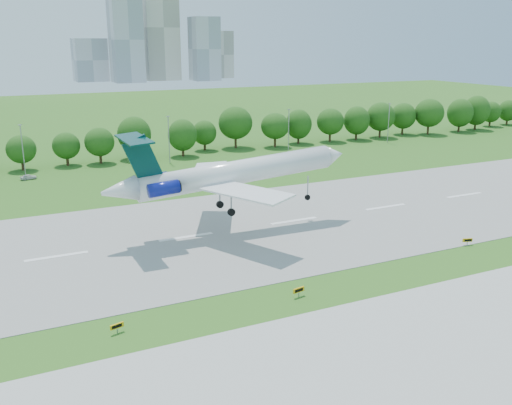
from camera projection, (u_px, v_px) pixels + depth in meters
name	position (u px, v px, depth m)	size (l,w,h in m)	color
ground	(251.00, 298.00, 70.48)	(600.00, 600.00, 0.00)	#275C18
runway	(186.00, 237.00, 92.16)	(400.00, 45.00, 0.08)	gray
taxiway	(331.00, 371.00, 54.85)	(400.00, 23.00, 0.08)	#ADADA8
tree_line	(102.00, 138.00, 148.61)	(288.40, 8.40, 10.40)	#382314
light_poles	(100.00, 144.00, 138.86)	(175.90, 0.25, 12.19)	gray
skyline	(155.00, 40.00, 442.55)	(127.00, 52.00, 80.00)	#B2B2B7
airliner	(226.00, 173.00, 92.40)	(42.73, 31.18, 13.85)	white
taxi_sign_left	(117.00, 326.00, 61.89)	(1.57, 0.60, 1.11)	gray
taxi_sign_centre	(299.00, 290.00, 70.65)	(1.72, 0.52, 1.20)	gray
taxi_sign_right	(467.00, 240.00, 88.42)	(1.57, 0.64, 1.11)	gray
service_vehicle_b	(28.00, 177.00, 130.27)	(1.44, 3.57, 1.22)	silver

